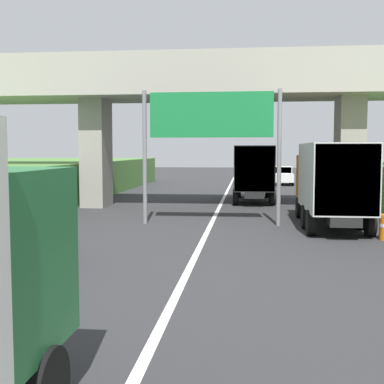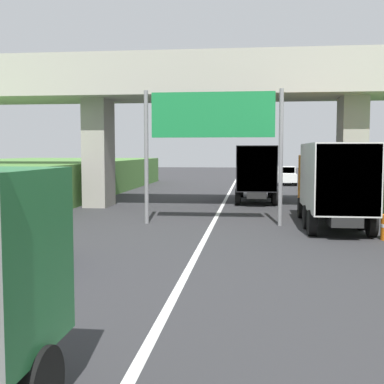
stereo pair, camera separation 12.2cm
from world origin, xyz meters
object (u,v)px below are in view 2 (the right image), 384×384
overhead_highway_sign (213,124)px  truck_orange (333,180)px  car_blue (2,238)px  car_white (286,176)px  truck_black (256,170)px

overhead_highway_sign → truck_orange: bearing=-2.0°
truck_orange → car_blue: (-9.79, -8.84, -1.08)m
car_blue → car_white: size_ratio=1.00×
car_blue → car_white: same height
overhead_highway_sign → truck_black: bearing=79.3°
overhead_highway_sign → truck_black: size_ratio=0.81×
truck_orange → car_blue: 13.23m
car_blue → car_white: bearing=74.7°
overhead_highway_sign → car_white: overhead_highway_sign is taller
truck_black → car_blue: bearing=-109.3°
truck_black → overhead_highway_sign: bearing=-100.7°
overhead_highway_sign → car_white: (4.81, 26.20, -3.39)m
truck_black → car_white: truck_black is taller
car_white → overhead_highway_sign: bearing=-100.4°
car_white → truck_black: bearing=-100.2°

